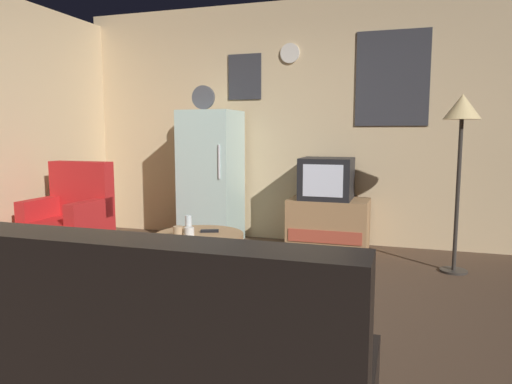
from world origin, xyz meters
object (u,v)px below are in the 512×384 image
at_px(tv_stand, 328,224).
at_px(remote_control, 210,231).
at_px(coffee_table, 200,260).
at_px(wine_glass, 189,224).
at_px(standing_lamp, 462,121).
at_px(couch, 147,378).
at_px(mug_ceramic_tan, 178,232).
at_px(armchair, 70,224).
at_px(mug_ceramic_white, 189,233).
at_px(crt_tv, 327,178).
at_px(fridge, 211,177).

relative_size(tv_stand, remote_control, 5.60).
relative_size(coffee_table, wine_glass, 4.80).
height_order(standing_lamp, remote_control, standing_lamp).
height_order(tv_stand, wine_glass, wine_glass).
bearing_deg(couch, coffee_table, 108.74).
relative_size(coffee_table, remote_control, 4.80).
relative_size(mug_ceramic_tan, armchair, 0.09).
distance_m(wine_glass, armchair, 1.60).
bearing_deg(mug_ceramic_tan, mug_ceramic_white, -6.58).
distance_m(wine_glass, remote_control, 0.18).
height_order(tv_stand, remote_control, tv_stand).
height_order(crt_tv, couch, crt_tv).
bearing_deg(tv_stand, mug_ceramic_white, -115.21).
distance_m(crt_tv, armchair, 2.68).
bearing_deg(coffee_table, crt_tv, 62.68).
xyz_separation_m(wine_glass, couch, (0.75, -1.92, -0.20)).
relative_size(tv_stand, wine_glass, 5.60).
distance_m(mug_ceramic_white, armchair, 1.74).
bearing_deg(mug_ceramic_white, fridge, 107.34).
xyz_separation_m(fridge, armchair, (-1.10, -1.05, -0.42)).
xyz_separation_m(coffee_table, mug_ceramic_white, (0.00, -0.20, 0.26)).
xyz_separation_m(fridge, mug_ceramic_white, (0.52, -1.67, -0.27)).
distance_m(remote_control, couch, 2.11).
bearing_deg(fridge, armchair, -136.31).
height_order(tv_stand, standing_lamp, standing_lamp).
relative_size(standing_lamp, couch, 0.94).
height_order(mug_ceramic_white, mug_ceramic_tan, same).
bearing_deg(fridge, remote_control, -67.63).
height_order(fridge, tv_stand, fridge).
relative_size(fridge, tv_stand, 2.11).
bearing_deg(wine_glass, remote_control, 32.02).
xyz_separation_m(mug_ceramic_tan, couch, (0.76, -1.76, -0.17)).
xyz_separation_m(coffee_table, armchair, (-1.61, 0.42, 0.12)).
relative_size(coffee_table, armchair, 0.75).
bearing_deg(wine_glass, fridge, 106.04).
bearing_deg(wine_glass, mug_ceramic_white, -62.58).
bearing_deg(couch, crt_tv, 87.84).
bearing_deg(remote_control, mug_ceramic_tan, -142.54).
height_order(coffee_table, mug_ceramic_white, mug_ceramic_white).
bearing_deg(couch, tv_stand, 87.36).
xyz_separation_m(tv_stand, armchair, (-2.43, -1.11, 0.06)).
distance_m(mug_ceramic_white, couch, 1.87).
relative_size(standing_lamp, wine_glass, 10.60).
bearing_deg(armchair, tv_stand, 24.59).
distance_m(fridge, crt_tv, 1.31).
bearing_deg(mug_ceramic_white, mug_ceramic_tan, 173.42).
height_order(armchair, couch, armchair).
distance_m(remote_control, armchair, 1.71).
height_order(fridge, wine_glass, fridge).
height_order(coffee_table, remote_control, remote_control).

